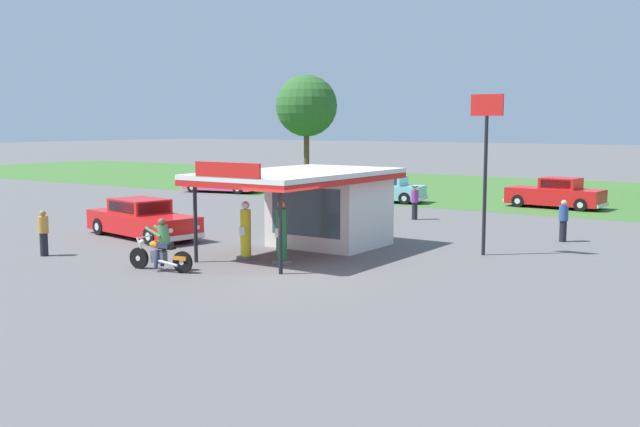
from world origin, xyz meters
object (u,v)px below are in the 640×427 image
Objects in this scene: parked_car_back_row_right at (556,194)px; bystander_standing_back_lot at (43,232)px; gas_pump_offside at (281,235)px; bystander_strolling_foreground at (563,220)px; featured_classic_sedan at (142,220)px; parked_car_back_row_centre_left at (383,190)px; parked_car_back_row_centre_right at (222,182)px; bystander_admiring_sedan at (415,202)px; motorcycle_with_rider at (161,249)px; roadside_pole_sign at (486,147)px; gas_pump_nearside at (246,233)px.

bystander_standing_back_lot is (-9.71, -23.78, 0.08)m from parked_car_back_row_right.
gas_pump_offside reaches higher than bystander_strolling_foreground.
featured_classic_sedan is 1.14× the size of parked_car_back_row_centre_left.
parked_car_back_row_centre_right is 11.45m from parked_car_back_row_centre_left.
bystander_admiring_sedan is at bearing 69.26° from bystander_standing_back_lot.
motorcycle_with_rider is 0.38× the size of featured_classic_sedan.
bystander_admiring_sedan is at bearing 97.18° from gas_pump_offside.
roadside_pole_sign is at bearing 16.56° from featured_classic_sedan.
gas_pump_offside reaches higher than bystander_admiring_sedan.
parked_car_back_row_right is at bearing 62.19° from featured_classic_sedan.
gas_pump_nearside is 6.76m from bystander_standing_back_lot.
parked_car_back_row_centre_right is at bearing -171.72° from parked_car_back_row_right.
motorcycle_with_rider is 10.90m from roadside_pole_sign.
parked_car_back_row_centre_right is at bearing 151.09° from roadside_pole_sign.
featured_classic_sedan is 19.16m from parked_car_back_row_centre_right.
parked_car_back_row_centre_right is 1.03× the size of parked_car_back_row_right.
parked_car_back_row_centre_left is 3.23× the size of bystander_strolling_foreground.
bystander_strolling_foreground is at bearing 72.58° from roadside_pole_sign.
gas_pump_nearside is at bearing 29.24° from bystander_standing_back_lot.
roadside_pole_sign is at bearing 49.05° from motorcycle_with_rider.
parked_car_back_row_centre_left is 17.47m from roadside_pole_sign.
gas_pump_nearside is at bearing -100.54° from parked_car_back_row_right.
roadside_pole_sign is (-1.36, -4.34, 2.76)m from bystander_strolling_foreground.
bystander_strolling_foreground is (3.61, -11.12, 0.10)m from parked_car_back_row_right.
gas_pump_offside is 7.84m from featured_classic_sedan.
parked_car_back_row_centre_left is 15.30m from bystander_strolling_foreground.
bystander_admiring_sedan is at bearing 90.36° from gas_pump_nearside.
bystander_standing_back_lot is at bearing -155.79° from gas_pump_offside.
parked_car_back_row_centre_left is 7.88m from bystander_admiring_sedan.
gas_pump_nearside is 0.36× the size of parked_car_back_row_centre_right.
gas_pump_offside is 0.38× the size of roadside_pole_sign.
parked_car_back_row_centre_right is 23.39m from bystander_standing_back_lot.
roadside_pole_sign is at bearing -49.51° from parked_car_back_row_centre_left.
gas_pump_offside is at bearing 52.11° from motorcycle_with_rider.
roadside_pole_sign reaches higher than motorcycle_with_rider.
featured_classic_sedan is (-6.28, 1.35, -0.18)m from gas_pump_nearside.
roadside_pole_sign is (2.25, -15.46, 2.86)m from parked_car_back_row_right.
bystander_admiring_sedan is at bearing 87.16° from motorcycle_with_rider.
bystander_standing_back_lot is at bearing -85.29° from featured_classic_sedan.
bystander_admiring_sedan is (-1.52, 12.07, -0.09)m from gas_pump_offside.
gas_pump_offside is at bearing -122.56° from bystander_strolling_foreground.
bystander_strolling_foreground is at bearing 30.31° from featured_classic_sedan.
parked_car_back_row_centre_right is at bearing 133.40° from gas_pump_nearside.
parked_car_back_row_centre_left is (-5.12, 18.12, -0.17)m from gas_pump_nearside.
gas_pump_offside is 1.28× the size of bystander_strolling_foreground.
roadside_pole_sign reaches higher than parked_car_back_row_centre_left.
featured_classic_sedan is at bearing 170.09° from gas_pump_offside.
bystander_admiring_sedan is (6.20, 10.72, 0.15)m from featured_classic_sedan.
gas_pump_offside is 7.32m from roadside_pole_sign.
motorcycle_with_rider is at bearing -105.72° from gas_pump_nearside.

